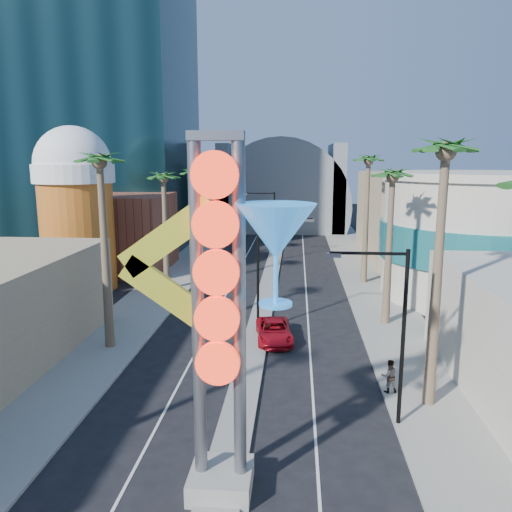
{
  "coord_description": "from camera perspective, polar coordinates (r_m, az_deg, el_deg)",
  "views": [
    {
      "loc": [
        2.55,
        -12.79,
        11.7
      ],
      "look_at": [
        -0.1,
        19.5,
        5.35
      ],
      "focal_mm": 35.0,
      "sensor_mm": 36.0,
      "label": 1
    }
  ],
  "objects": [
    {
      "name": "sidewalk_west",
      "position": [
        50.64,
        -9.22,
        -2.33
      ],
      "size": [
        5.0,
        100.0,
        0.15
      ],
      "primitive_type": "cube",
      "color": "gray",
      "rests_on": "ground"
    },
    {
      "name": "streetlight_2",
      "position": [
        22.29,
        15.36,
        -7.26
      ],
      "size": [
        3.45,
        0.25,
        8.0
      ],
      "color": "black",
      "rests_on": "ground"
    },
    {
      "name": "filler_east",
      "position": [
        62.62,
        17.11,
        4.46
      ],
      "size": [
        10.0,
        20.0,
        10.0
      ],
      "primitive_type": "cube",
      "color": "tan",
      "rests_on": "ground"
    },
    {
      "name": "red_pickup",
      "position": [
        32.84,
        2.08,
        -8.55
      ],
      "size": [
        2.78,
        5.04,
        1.34
      ],
      "primitive_type": "imported",
      "rotation": [
        0.0,
        0.0,
        0.12
      ],
      "color": "#B50D1B",
      "rests_on": "ground"
    },
    {
      "name": "palm_7",
      "position": [
        47.24,
        12.72,
        9.76
      ],
      "size": [
        2.4,
        2.4,
        12.7
      ],
      "color": "brown",
      "rests_on": "ground"
    },
    {
      "name": "palm_5",
      "position": [
        23.69,
        20.77,
        9.34
      ],
      "size": [
        2.4,
        2.4,
        13.2
      ],
      "color": "brown",
      "rests_on": "ground"
    },
    {
      "name": "sidewalk_east",
      "position": [
        49.68,
        12.6,
        -2.71
      ],
      "size": [
        5.0,
        100.0,
        0.15
      ],
      "primitive_type": "cube",
      "color": "gray",
      "rests_on": "ground"
    },
    {
      "name": "canopy",
      "position": [
        85.15,
        2.96,
        6.1
      ],
      "size": [
        22.0,
        16.0,
        22.0
      ],
      "color": "slate",
      "rests_on": "ground"
    },
    {
      "name": "hotel_tower",
      "position": [
        70.55,
        -16.99,
        21.5
      ],
      "size": [
        20.0,
        20.0,
        50.0
      ],
      "primitive_type": "cube",
      "color": "black",
      "rests_on": "ground"
    },
    {
      "name": "palm_3",
      "position": [
        56.04,
        -7.3,
        8.73
      ],
      "size": [
        2.4,
        2.4,
        11.2
      ],
      "color": "brown",
      "rests_on": "ground"
    },
    {
      "name": "palm_1",
      "position": [
        31.03,
        -17.39,
        8.98
      ],
      "size": [
        2.4,
        2.4,
        12.7
      ],
      "color": "brown",
      "rests_on": "ground"
    },
    {
      "name": "streetlight_0",
      "position": [
        33.55,
        1.16,
        -0.64
      ],
      "size": [
        3.79,
        0.25,
        8.0
      ],
      "color": "black",
      "rests_on": "ground"
    },
    {
      "name": "beer_mug",
      "position": [
        47.2,
        -19.91,
        5.75
      ],
      "size": [
        7.0,
        7.0,
        14.5
      ],
      "color": "#C46A1A",
      "rests_on": "ground"
    },
    {
      "name": "pedestrian_b",
      "position": [
        26.52,
        14.98,
        -13.1
      ],
      "size": [
        0.9,
        0.75,
        1.7
      ],
      "primitive_type": "imported",
      "rotation": [
        0.0,
        0.0,
        3.27
      ],
      "color": "gray",
      "rests_on": "sidewalk_east"
    },
    {
      "name": "turquoise_building",
      "position": [
        45.95,
        24.29,
        2.03
      ],
      "size": [
        16.6,
        16.6,
        10.6
      ],
      "color": "beige",
      "rests_on": "ground"
    },
    {
      "name": "neon_sign",
      "position": [
        16.45,
        -1.54,
        -4.41
      ],
      "size": [
        6.53,
        2.6,
        12.55
      ],
      "color": "gray",
      "rests_on": "ground"
    },
    {
      "name": "brick_filler_west",
      "position": [
        54.62,
        -15.24,
        2.6
      ],
      "size": [
        10.0,
        10.0,
        8.0
      ],
      "primitive_type": "cube",
      "color": "brown",
      "rests_on": "ground"
    },
    {
      "name": "median",
      "position": [
        52.17,
        1.76,
        -1.79
      ],
      "size": [
        1.6,
        84.0,
        0.15
      ],
      "primitive_type": "cube",
      "color": "gray",
      "rests_on": "ground"
    },
    {
      "name": "streetlight_1",
      "position": [
        57.29,
        1.55,
        4.25
      ],
      "size": [
        3.79,
        0.25,
        8.0
      ],
      "color": "black",
      "rests_on": "ground"
    },
    {
      "name": "palm_2",
      "position": [
        44.38,
        -10.51,
        8.04
      ],
      "size": [
        2.4,
        2.4,
        11.2
      ],
      "color": "brown",
      "rests_on": "ground"
    },
    {
      "name": "palm_6",
      "position": [
        35.43,
        15.31,
        7.84
      ],
      "size": [
        2.4,
        2.4,
        11.7
      ],
      "color": "brown",
      "rests_on": "ground"
    }
  ]
}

